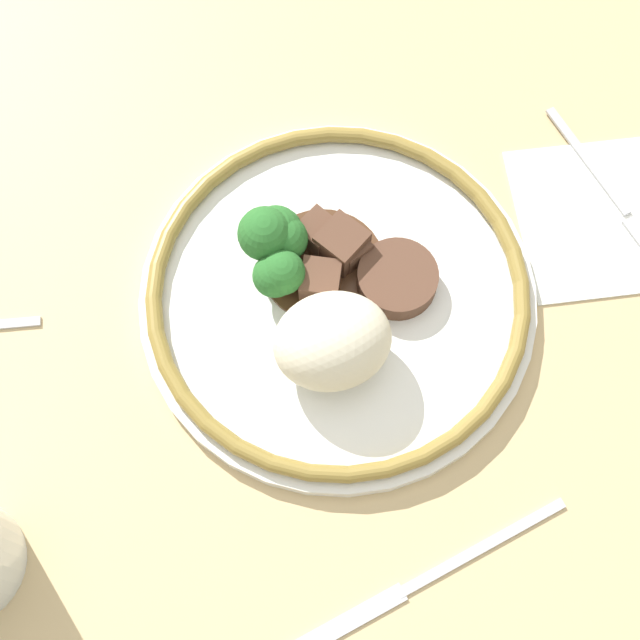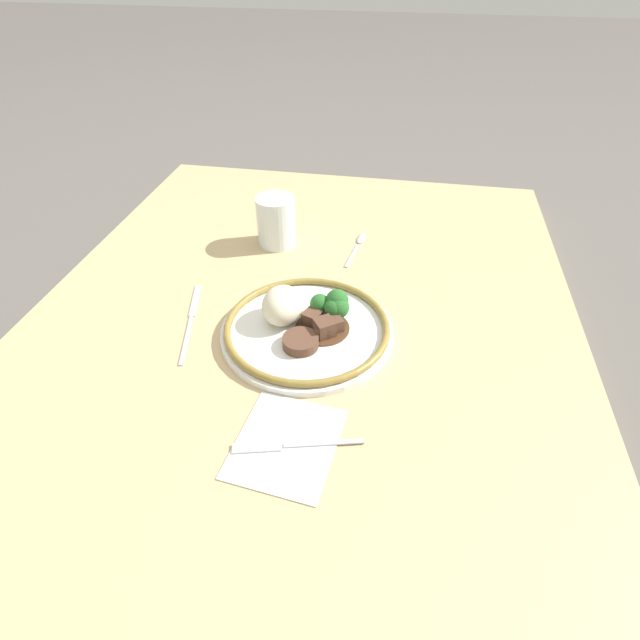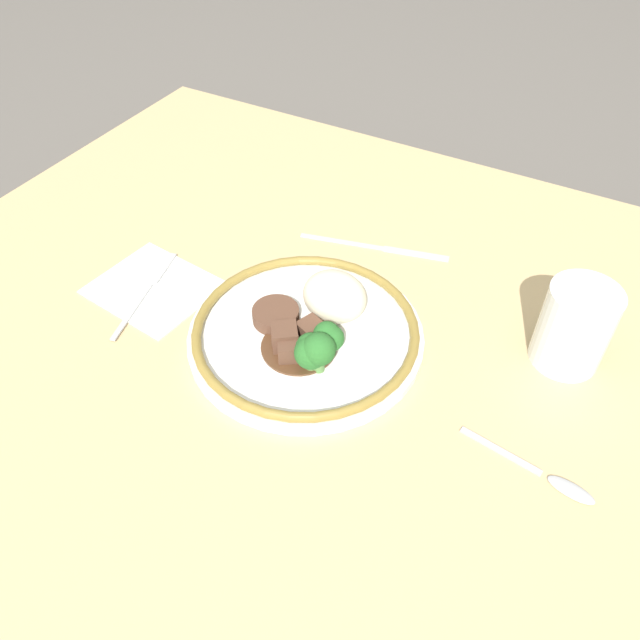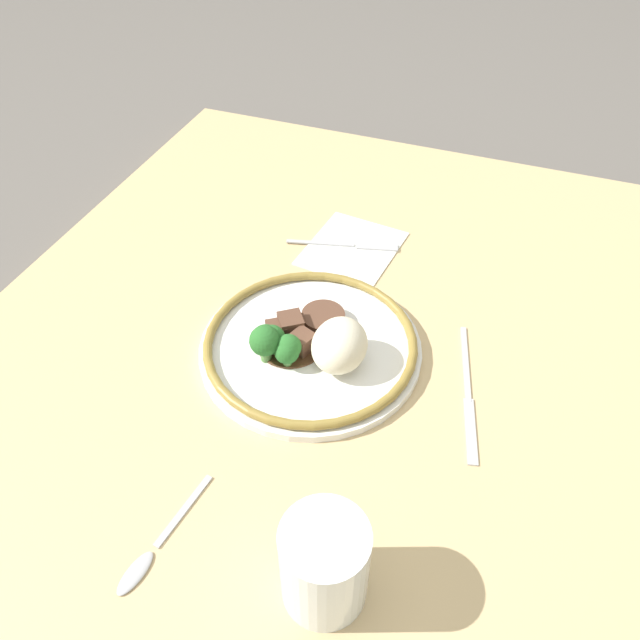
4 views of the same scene
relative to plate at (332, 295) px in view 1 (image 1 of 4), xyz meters
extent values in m
plane|color=#5B5651|center=(0.04, 0.02, -0.06)|extent=(8.00, 8.00, 0.00)
cube|color=tan|center=(0.04, 0.02, -0.04)|extent=(1.24, 0.96, 0.04)
cube|color=silver|center=(-0.23, -0.02, -0.02)|extent=(0.17, 0.15, 0.00)
cylinder|color=white|center=(0.00, 0.00, -0.01)|extent=(0.29, 0.29, 0.01)
torus|color=olive|center=(0.00, 0.00, 0.00)|extent=(0.28, 0.28, 0.01)
ellipsoid|color=beige|center=(0.01, 0.04, 0.02)|extent=(0.08, 0.07, 0.06)
cylinder|color=brown|center=(-0.05, 0.00, 0.00)|extent=(0.06, 0.06, 0.02)
cylinder|color=#51331E|center=(0.00, -0.03, -0.01)|extent=(0.09, 0.09, 0.00)
cube|color=brown|center=(0.01, -0.01, 0.01)|extent=(0.04, 0.04, 0.03)
cube|color=brown|center=(-0.02, -0.03, 0.00)|extent=(0.03, 0.03, 0.02)
cube|color=brown|center=(0.00, -0.05, 0.01)|extent=(0.03, 0.03, 0.03)
cube|color=brown|center=(-0.01, -0.03, 0.01)|extent=(0.04, 0.04, 0.03)
cylinder|color=#568442|center=(0.04, -0.05, 0.00)|extent=(0.01, 0.01, 0.02)
sphere|color=#286628|center=(0.04, -0.05, 0.03)|extent=(0.04, 0.04, 0.04)
cylinder|color=#568442|center=(0.03, -0.04, 0.00)|extent=(0.01, 0.01, 0.01)
sphere|color=#286628|center=(0.03, -0.04, 0.02)|extent=(0.03, 0.03, 0.03)
cylinder|color=#568442|center=(0.03, -0.05, 0.00)|extent=(0.01, 0.01, 0.01)
sphere|color=#286628|center=(0.03, -0.05, 0.02)|extent=(0.04, 0.04, 0.04)
cylinder|color=#568442|center=(0.03, -0.02, 0.00)|extent=(0.01, 0.01, 0.02)
sphere|color=#286628|center=(0.03, -0.02, 0.02)|extent=(0.03, 0.03, 0.03)
cylinder|color=#568442|center=(0.04, -0.02, 0.00)|extent=(0.01, 0.01, 0.01)
sphere|color=#286628|center=(0.04, -0.02, 0.02)|extent=(0.03, 0.03, 0.03)
cube|color=#ADADB2|center=(-0.22, -0.07, -0.02)|extent=(0.03, 0.11, 0.00)
cube|color=#ADADB2|center=(-0.05, 0.19, -0.02)|extent=(0.13, 0.04, 0.00)
cube|color=#ADADB2|center=(0.05, 0.22, -0.02)|extent=(0.09, 0.03, 0.00)
camera|label=1|loc=(0.07, 0.24, 0.58)|focal=50.00mm
camera|label=2|loc=(-0.63, -0.14, 0.53)|focal=28.00mm
camera|label=3|loc=(0.27, -0.46, 0.54)|focal=35.00mm
camera|label=4|loc=(0.51, 0.20, 0.58)|focal=35.00mm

